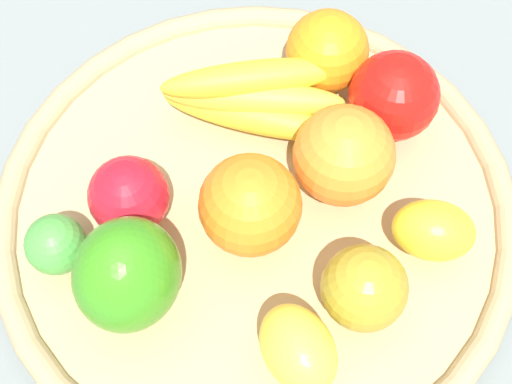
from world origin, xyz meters
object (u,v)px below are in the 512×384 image
object	(u,v)px
apple_1	(364,288)
apple_0	(394,96)
lime_0	(56,244)
apple_2	(129,196)
lemon_0	(434,230)
bell_pepper	(128,275)
orange_2	(327,51)
lemon_1	(298,349)
orange_0	(248,205)
orange_1	(344,155)
banana_bunch	(253,97)

from	to	relation	value
apple_1	apple_0	size ratio (longest dim) A/B	0.86
lime_0	apple_2	xyz separation A→B (m)	(-0.05, -0.05, 0.01)
lemon_0	lime_0	bearing A→B (deg)	13.41
bell_pepper	orange_2	bearing A→B (deg)	-7.43
apple_1	lemon_1	distance (m)	0.07
lime_0	lemon_1	size ratio (longest dim) A/B	0.69
orange_0	orange_1	distance (m)	0.09
lime_0	apple_2	bearing A→B (deg)	-134.18
orange_0	apple_0	xyz separation A→B (m)	(-0.10, -0.13, -0.00)
orange_2	lime_0	bearing A→B (deg)	50.67
apple_2	lemon_0	size ratio (longest dim) A/B	0.99
orange_0	apple_2	bearing A→B (deg)	3.83
orange_1	bell_pepper	bearing A→B (deg)	44.03
lime_0	apple_2	size ratio (longest dim) A/B	0.74
apple_0	lemon_1	size ratio (longest dim) A/B	1.10
orange_0	banana_bunch	bearing A→B (deg)	-80.50
bell_pepper	apple_2	size ratio (longest dim) A/B	1.49
banana_bunch	bell_pepper	size ratio (longest dim) A/B	1.67
orange_0	lemon_1	size ratio (longest dim) A/B	1.16
banana_bunch	orange_1	bearing A→B (deg)	149.14
apple_2	lemon_1	world-z (taller)	apple_2
apple_1	lemon_0	bearing A→B (deg)	-127.62
orange_0	orange_1	size ratio (longest dim) A/B	0.98
apple_2	lemon_1	size ratio (longest dim) A/B	0.93
apple_0	apple_1	bearing A→B (deg)	89.23
lime_0	lemon_0	xyz separation A→B (m)	(-0.29, -0.07, 0.00)
orange_0	apple_1	bearing A→B (deg)	153.81
orange_0	orange_1	xyz separation A→B (m)	(-0.07, -0.06, 0.00)
banana_bunch	apple_1	world-z (taller)	apple_1
banana_bunch	apple_2	size ratio (longest dim) A/B	2.49
lemon_1	orange_1	bearing A→B (deg)	-93.44
orange_0	bell_pepper	distance (m)	0.11
apple_0	apple_2	distance (m)	0.24
apple_0	lemon_0	distance (m)	0.12
banana_bunch	lime_0	bearing A→B (deg)	52.87
lime_0	apple_1	world-z (taller)	apple_1
lemon_0	apple_0	bearing A→B (deg)	-67.97
orange_0	apple_0	size ratio (longest dim) A/B	1.06
orange_2	orange_1	size ratio (longest dim) A/B	0.88
orange_1	apple_1	size ratio (longest dim) A/B	1.26
apple_0	lemon_1	bearing A→B (deg)	79.32
orange_2	apple_1	world-z (taller)	orange_2
bell_pepper	lime_0	xyz separation A→B (m)	(0.07, -0.02, -0.02)
orange_2	lemon_0	bearing A→B (deg)	125.61
lemon_1	apple_1	bearing A→B (deg)	-127.47
bell_pepper	lemon_0	size ratio (longest dim) A/B	1.48
orange_0	lemon_1	bearing A→B (deg)	119.47
bell_pepper	apple_1	bearing A→B (deg)	-62.94
lime_0	lemon_1	distance (m)	0.21
bell_pepper	apple_0	bearing A→B (deg)	-23.12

